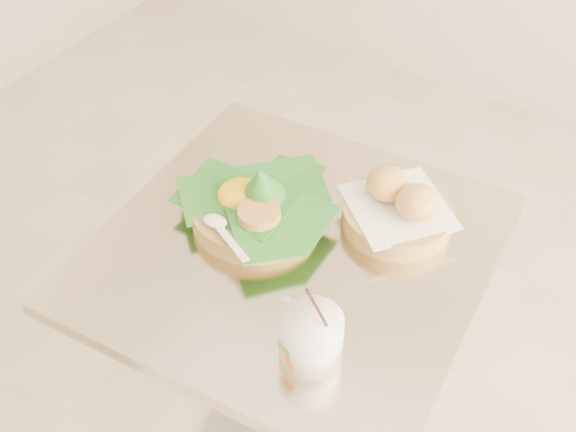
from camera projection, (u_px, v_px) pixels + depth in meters
The scene contains 5 objects.
floor at pixel (252, 428), 1.91m from camera, with size 3.60×3.60×0.00m, color beige.
cafe_table at pixel (292, 320), 1.51m from camera, with size 0.74×0.74×0.75m.
rice_basket at pixel (254, 205), 1.38m from camera, with size 0.30×0.30×0.15m.
bread_basket at pixel (399, 209), 1.37m from camera, with size 0.25×0.25×0.11m.
coffee_mug at pixel (310, 335), 1.15m from camera, with size 0.14×0.11×0.18m.
Camera 1 is at (0.61, -0.80, 1.72)m, focal length 45.00 mm.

